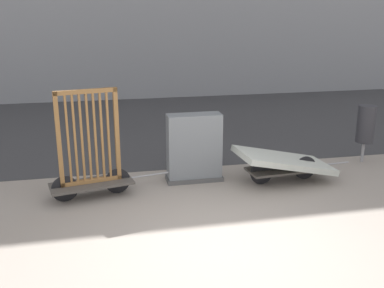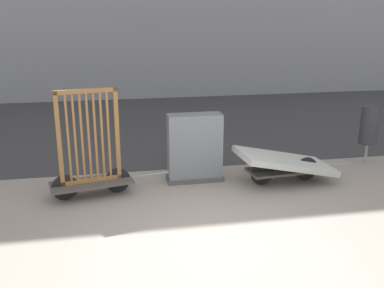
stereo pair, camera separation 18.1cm
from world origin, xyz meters
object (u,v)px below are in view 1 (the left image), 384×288
utility_cabinet (194,150)px  bike_cart_with_bedframe (91,161)px  bike_cart_with_mattress (284,162)px  trash_bin (366,124)px

utility_cabinet → bike_cart_with_bedframe: bearing=-167.6°
bike_cart_with_bedframe → bike_cart_with_mattress: 3.51m
trash_bin → bike_cart_with_mattress: bearing=-160.7°
bike_cart_with_bedframe → utility_cabinet: bearing=1.0°
bike_cart_with_bedframe → trash_bin: bike_cart_with_bedframe is taller
bike_cart_with_bedframe → utility_cabinet: bike_cart_with_bedframe is taller
bike_cart_with_bedframe → bike_cart_with_mattress: size_ratio=0.91×
utility_cabinet → trash_bin: (3.71, 0.31, 0.21)m
bike_cart_with_bedframe → trash_bin: 5.63m
bike_cart_with_bedframe → utility_cabinet: (1.87, 0.41, -0.06)m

